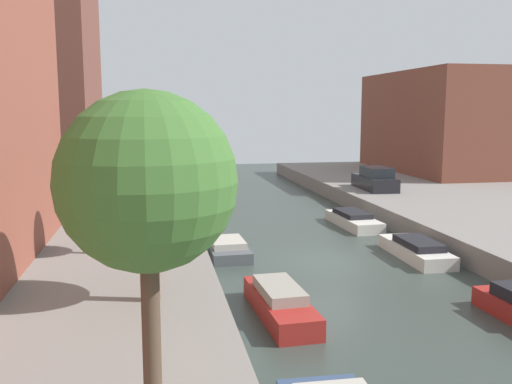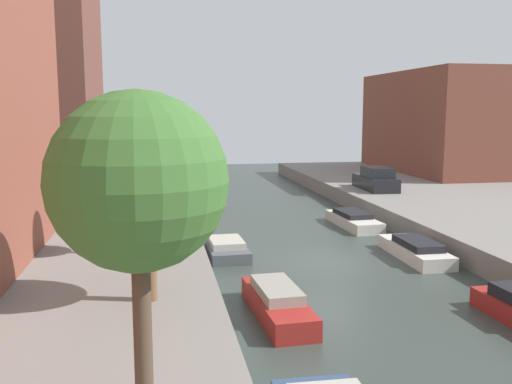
{
  "view_description": "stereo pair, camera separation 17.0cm",
  "coord_description": "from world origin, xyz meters",
  "px_view_note": "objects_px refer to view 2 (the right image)",
  "views": [
    {
      "loc": [
        -6.84,
        -20.9,
        6.1
      ],
      "look_at": [
        -1.48,
        8.15,
        1.75
      ],
      "focal_mm": 38.93,
      "sensor_mm": 36.0,
      "label": 1
    },
    {
      "loc": [
        -6.67,
        -20.93,
        6.1
      ],
      "look_at": [
        -1.48,
        8.15,
        1.75
      ],
      "focal_mm": 38.93,
      "sensor_mm": 36.0,
      "label": 2
    }
  ],
  "objects_px": {
    "street_tree_2": "(149,145)",
    "street_tree_3": "(151,144)",
    "street_tree_1": "(147,170)",
    "parked_car": "(376,180)",
    "moored_boat_right_4": "(353,220)",
    "street_tree_0": "(138,184)",
    "moored_boat_right_3": "(415,250)",
    "low_block_right": "(453,122)",
    "moored_boat_left_2": "(277,303)",
    "moored_boat_left_3": "(226,248)",
    "street_tree_4": "(152,128)"
  },
  "relations": [
    {
      "from": "street_tree_1",
      "to": "street_tree_3",
      "type": "distance_m",
      "value": 11.33
    },
    {
      "from": "moored_boat_left_3",
      "to": "street_tree_1",
      "type": "bearing_deg",
      "value": -110.65
    },
    {
      "from": "street_tree_0",
      "to": "street_tree_4",
      "type": "bearing_deg",
      "value": 90.0
    },
    {
      "from": "parked_car",
      "to": "moored_boat_right_4",
      "type": "height_order",
      "value": "parked_car"
    },
    {
      "from": "street_tree_0",
      "to": "moored_boat_right_3",
      "type": "relative_size",
      "value": 1.21
    },
    {
      "from": "street_tree_2",
      "to": "moored_boat_right_4",
      "type": "xyz_separation_m",
      "value": [
        10.43,
        7.85,
        -4.56
      ]
    },
    {
      "from": "street_tree_1",
      "to": "moored_boat_left_3",
      "type": "distance_m",
      "value": 9.64
    },
    {
      "from": "low_block_right",
      "to": "street_tree_0",
      "type": "height_order",
      "value": "low_block_right"
    },
    {
      "from": "street_tree_0",
      "to": "low_block_right",
      "type": "bearing_deg",
      "value": 55.11
    },
    {
      "from": "low_block_right",
      "to": "moored_boat_right_3",
      "type": "distance_m",
      "value": 27.13
    },
    {
      "from": "street_tree_2",
      "to": "moored_boat_left_2",
      "type": "distance_m",
      "value": 7.13
    },
    {
      "from": "street_tree_3",
      "to": "moored_boat_right_4",
      "type": "distance_m",
      "value": 11.34
    },
    {
      "from": "low_block_right",
      "to": "parked_car",
      "type": "relative_size",
      "value": 3.53
    },
    {
      "from": "street_tree_1",
      "to": "street_tree_3",
      "type": "bearing_deg",
      "value": 90.0
    },
    {
      "from": "parked_car",
      "to": "street_tree_4",
      "type": "bearing_deg",
      "value": -173.97
    },
    {
      "from": "street_tree_4",
      "to": "street_tree_1",
      "type": "bearing_deg",
      "value": -90.0
    },
    {
      "from": "street_tree_2",
      "to": "street_tree_4",
      "type": "height_order",
      "value": "street_tree_4"
    },
    {
      "from": "moored_boat_right_4",
      "to": "parked_car",
      "type": "bearing_deg",
      "value": 59.07
    },
    {
      "from": "parked_car",
      "to": "moored_boat_left_2",
      "type": "distance_m",
      "value": 21.22
    },
    {
      "from": "moored_boat_left_2",
      "to": "moored_boat_right_3",
      "type": "relative_size",
      "value": 0.98
    },
    {
      "from": "moored_boat_right_4",
      "to": "street_tree_2",
      "type": "bearing_deg",
      "value": -143.02
    },
    {
      "from": "street_tree_3",
      "to": "street_tree_4",
      "type": "bearing_deg",
      "value": 90.0
    },
    {
      "from": "street_tree_0",
      "to": "street_tree_2",
      "type": "distance_m",
      "value": 11.88
    },
    {
      "from": "moored_boat_left_3",
      "to": "moored_boat_right_4",
      "type": "relative_size",
      "value": 0.79
    },
    {
      "from": "street_tree_0",
      "to": "parked_car",
      "type": "distance_m",
      "value": 29.96
    },
    {
      "from": "street_tree_3",
      "to": "moored_boat_right_3",
      "type": "xyz_separation_m",
      "value": [
        10.74,
        -5.15,
        -4.19
      ]
    },
    {
      "from": "moored_boat_right_3",
      "to": "parked_car",
      "type": "bearing_deg",
      "value": 74.86
    },
    {
      "from": "street_tree_2",
      "to": "moored_boat_left_3",
      "type": "xyz_separation_m",
      "value": [
        3.05,
        3.18,
        -4.6
      ]
    },
    {
      "from": "street_tree_1",
      "to": "moored_boat_right_4",
      "type": "height_order",
      "value": "street_tree_1"
    },
    {
      "from": "street_tree_2",
      "to": "moored_boat_left_2",
      "type": "xyz_separation_m",
      "value": [
        3.69,
        -4.12,
        -4.5
      ]
    },
    {
      "from": "street_tree_2",
      "to": "street_tree_4",
      "type": "xyz_separation_m",
      "value": [
        -0.0,
        12.74,
        0.21
      ]
    },
    {
      "from": "street_tree_3",
      "to": "street_tree_2",
      "type": "bearing_deg",
      "value": -90.0
    },
    {
      "from": "moored_boat_right_3",
      "to": "street_tree_0",
      "type": "bearing_deg",
      "value": -129.26
    },
    {
      "from": "parked_car",
      "to": "moored_boat_right_3",
      "type": "xyz_separation_m",
      "value": [
        -3.51,
        -12.98,
        -1.27
      ]
    },
    {
      "from": "street_tree_0",
      "to": "parked_car",
      "type": "xyz_separation_m",
      "value": [
        14.26,
        26.12,
        -3.47
      ]
    },
    {
      "from": "street_tree_3",
      "to": "moored_boat_left_2",
      "type": "distance_m",
      "value": 11.9
    },
    {
      "from": "parked_car",
      "to": "moored_boat_left_3",
      "type": "height_order",
      "value": "parked_car"
    },
    {
      "from": "moored_boat_left_3",
      "to": "low_block_right",
      "type": "bearing_deg",
      "value": 43.41
    },
    {
      "from": "moored_boat_right_4",
      "to": "street_tree_4",
      "type": "bearing_deg",
      "value": 154.91
    },
    {
      "from": "street_tree_0",
      "to": "moored_boat_left_2",
      "type": "xyz_separation_m",
      "value": [
        3.69,
        7.76,
        -4.69
      ]
    },
    {
      "from": "parked_car",
      "to": "moored_boat_right_4",
      "type": "distance_m",
      "value": 7.56
    },
    {
      "from": "street_tree_2",
      "to": "parked_car",
      "type": "distance_m",
      "value": 20.42
    },
    {
      "from": "street_tree_3",
      "to": "moored_boat_right_3",
      "type": "relative_size",
      "value": 1.06
    },
    {
      "from": "street_tree_2",
      "to": "moored_boat_right_4",
      "type": "bearing_deg",
      "value": 36.98
    },
    {
      "from": "moored_boat_left_2",
      "to": "moored_boat_right_3",
      "type": "height_order",
      "value": "moored_boat_left_2"
    },
    {
      "from": "moored_boat_right_3",
      "to": "moored_boat_right_4",
      "type": "xyz_separation_m",
      "value": [
        -0.32,
        6.59,
        -0.01
      ]
    },
    {
      "from": "low_block_right",
      "to": "moored_boat_right_4",
      "type": "bearing_deg",
      "value": -132.15
    },
    {
      "from": "street_tree_4",
      "to": "street_tree_2",
      "type": "bearing_deg",
      "value": -90.0
    },
    {
      "from": "parked_car",
      "to": "moored_boat_right_4",
      "type": "xyz_separation_m",
      "value": [
        -3.83,
        -6.39,
        -1.28
      ]
    },
    {
      "from": "street_tree_2",
      "to": "street_tree_3",
      "type": "bearing_deg",
      "value": 90.0
    }
  ]
}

